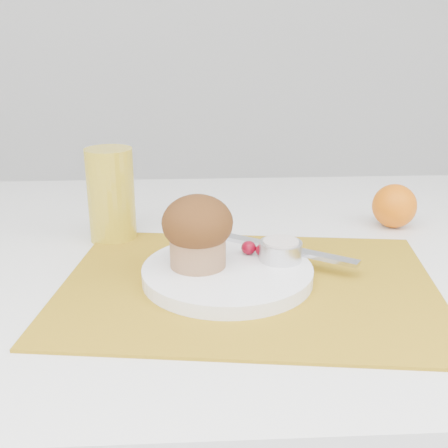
{
  "coord_description": "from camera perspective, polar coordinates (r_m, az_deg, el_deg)",
  "views": [
    {
      "loc": [
        -0.07,
        -0.71,
        1.06
      ],
      "look_at": [
        -0.03,
        0.02,
        0.8
      ],
      "focal_mm": 45.0,
      "sensor_mm": 36.0,
      "label": 1
    }
  ],
  "objects": [
    {
      "name": "placemat",
      "position": [
        0.7,
        2.51,
        -6.2
      ],
      "size": [
        0.5,
        0.4,
        0.0
      ],
      "primitive_type": "cube",
      "rotation": [
        0.0,
        0.0,
        -0.13
      ],
      "color": "#AA7F17",
      "rests_on": "table"
    },
    {
      "name": "plate",
      "position": [
        0.71,
        0.35,
        -4.99
      ],
      "size": [
        0.23,
        0.23,
        0.02
      ],
      "primitive_type": "cylinder",
      "rotation": [
        0.0,
        0.0,
        -0.07
      ],
      "color": "white",
      "rests_on": "placemat"
    },
    {
      "name": "ramekin",
      "position": [
        0.73,
        5.77,
        -2.73
      ],
      "size": [
        0.07,
        0.07,
        0.02
      ],
      "primitive_type": "cylinder",
      "rotation": [
        0.0,
        0.0,
        -0.3
      ],
      "color": "silver",
      "rests_on": "plate"
    },
    {
      "name": "cream",
      "position": [
        0.72,
        5.8,
        -1.88
      ],
      "size": [
        0.05,
        0.05,
        0.01
      ],
      "primitive_type": "cylinder",
      "rotation": [
        0.0,
        0.0,
        0.13
      ],
      "color": "beige",
      "rests_on": "ramekin"
    },
    {
      "name": "raspberry_near",
      "position": [
        0.74,
        2.52,
        -2.41
      ],
      "size": [
        0.02,
        0.02,
        0.02
      ],
      "primitive_type": "ellipsoid",
      "color": "#5A0210",
      "rests_on": "plate"
    },
    {
      "name": "raspberry_far",
      "position": [
        0.74,
        3.9,
        -2.66
      ],
      "size": [
        0.02,
        0.02,
        0.02
      ],
      "primitive_type": "ellipsoid",
      "color": "#55020E",
      "rests_on": "plate"
    },
    {
      "name": "butter_knife",
      "position": [
        0.76,
        5.74,
        -2.42
      ],
      "size": [
        0.19,
        0.14,
        0.01
      ],
      "primitive_type": "cube",
      "rotation": [
        0.0,
        0.0,
        -0.59
      ],
      "color": "#BABCC4",
      "rests_on": "plate"
    },
    {
      "name": "orange",
      "position": [
        0.94,
        16.92,
        1.77
      ],
      "size": [
        0.07,
        0.07,
        0.07
      ],
      "primitive_type": "sphere",
      "color": "orange",
      "rests_on": "table"
    },
    {
      "name": "juice_glass",
      "position": [
        0.85,
        -11.4,
        2.91
      ],
      "size": [
        0.08,
        0.08,
        0.14
      ],
      "primitive_type": "cylinder",
      "rotation": [
        0.0,
        0.0,
        0.19
      ],
      "color": "gold",
      "rests_on": "table"
    },
    {
      "name": "muffin",
      "position": [
        0.69,
        -2.71,
        -0.63
      ],
      "size": [
        0.09,
        0.09,
        0.09
      ],
      "color": "#A87851",
      "rests_on": "plate"
    }
  ]
}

